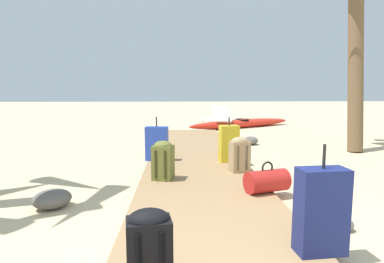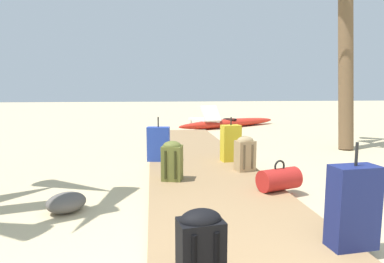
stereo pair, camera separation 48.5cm
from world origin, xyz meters
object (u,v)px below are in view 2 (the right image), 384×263
Objects in this scene: suitcase_yellow at (231,143)px; suitcase_navy at (353,207)px; lounge_chair at (205,118)px; kayak at (230,123)px; suitcase_blue at (158,144)px; backpack_black at (201,247)px; duffel_bag_red at (279,179)px; backpack_tan at (245,153)px; backpack_olive at (172,160)px.

suitcase_navy is at bearing -86.32° from suitcase_yellow.
lounge_chair is at bearing 85.31° from suitcase_yellow.
suitcase_navy is 9.09m from kayak.
lounge_chair is (1.74, 5.51, -0.06)m from suitcase_blue.
backpack_black reaches higher than duffel_bag_red.
suitcase_yellow is at bearing 93.68° from suitcase_navy.
backpack_tan reaches higher than duffel_bag_red.
backpack_olive is at bearing -109.97° from kayak.
suitcase_yellow is (-0.06, 0.71, 0.04)m from backpack_tan.
backpack_tan is at bearing 68.73° from backpack_black.
suitcase_navy is (1.32, -2.17, 0.05)m from backpack_olive.
backpack_tan is at bearing -93.65° from lounge_chair.
backpack_olive reaches higher than kayak.
suitcase_navy reaches higher than duffel_bag_red.
suitcase_yellow is at bearing 73.41° from backpack_black.
suitcase_navy reaches higher than lounge_chair.
suitcase_yellow is (1.11, 1.10, 0.03)m from backpack_olive.
lounge_chair is (1.56, 9.33, -0.03)m from backpack_black.
duffel_bag_red is 1.54m from suitcase_navy.
backpack_black is 0.89× the size of duffel_bag_red.
backpack_black is 1.36m from suitcase_navy.
backpack_black is 3.82m from suitcase_yellow.
backpack_olive reaches higher than backpack_tan.
backpack_black is 0.67× the size of suitcase_yellow.
kayak is (2.65, 5.59, -0.24)m from suitcase_blue.
lounge_chair is (0.46, 5.67, -0.08)m from suitcase_yellow.
backpack_olive is at bearing -135.46° from suitcase_yellow.
backpack_black is 0.95× the size of backpack_olive.
backpack_tan is 6.59m from kayak.
suitcase_blue is 0.91× the size of suitcase_navy.
suitcase_navy is at bearing -91.63° from lounge_chair.
backpack_tan is 0.70× the size of suitcase_yellow.
backpack_olive is 6.95m from lounge_chair.
duffel_bag_red is 1.76m from suitcase_yellow.
backpack_olive reaches higher than backpack_black.
suitcase_navy is (0.00, -1.53, 0.20)m from duffel_bag_red.
suitcase_blue reaches higher than backpack_black.
suitcase_blue is at bearing -107.55° from lounge_chair.
suitcase_navy is 0.21× the size of kayak.
backpack_black is 2.33m from duffel_bag_red.
lounge_chair is (1.58, 6.77, -0.04)m from backpack_olive.
suitcase_yellow is 5.91m from kayak.
backpack_tan is 0.71m from suitcase_yellow.
backpack_olive is 7.28m from kayak.
suitcase_blue reaches higher than lounge_chair.
kayak is (2.49, 6.84, -0.22)m from backpack_olive.
suitcase_blue is 6.19m from kayak.
backpack_olive is (-1.32, 0.64, 0.15)m from duffel_bag_red.
backpack_black is 0.67× the size of suitcase_blue.
duffel_bag_red is 0.75× the size of suitcase_blue.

